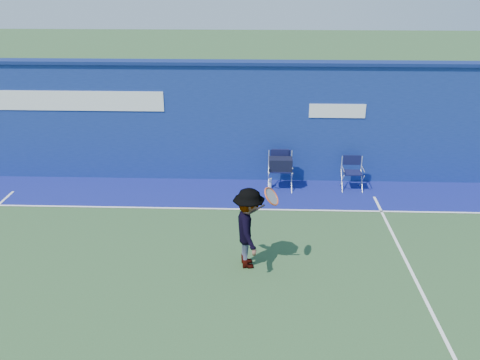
{
  "coord_description": "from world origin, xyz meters",
  "views": [
    {
      "loc": [
        1.61,
        -7.41,
        5.21
      ],
      "look_at": [
        1.25,
        2.6,
        1.0
      ],
      "focal_mm": 38.0,
      "sensor_mm": 36.0,
      "label": 1
    }
  ],
  "objects_px": {
    "tennis_player": "(249,228)",
    "water_bottle": "(270,183)",
    "directors_chair_left": "(280,174)",
    "directors_chair_right": "(352,179)"
  },
  "relations": [
    {
      "from": "directors_chair_left",
      "to": "directors_chair_right",
      "type": "bearing_deg",
      "value": 1.36
    },
    {
      "from": "directors_chair_left",
      "to": "directors_chair_right",
      "type": "distance_m",
      "value": 1.82
    },
    {
      "from": "directors_chair_left",
      "to": "directors_chair_right",
      "type": "height_order",
      "value": "directors_chair_left"
    },
    {
      "from": "directors_chair_left",
      "to": "water_bottle",
      "type": "relative_size",
      "value": 3.97
    },
    {
      "from": "tennis_player",
      "to": "water_bottle",
      "type": "bearing_deg",
      "value": 82.54
    },
    {
      "from": "directors_chair_right",
      "to": "tennis_player",
      "type": "xyz_separation_m",
      "value": [
        -2.54,
        -3.65,
        0.52
      ]
    },
    {
      "from": "directors_chair_left",
      "to": "water_bottle",
      "type": "xyz_separation_m",
      "value": [
        -0.24,
        0.09,
        -0.29
      ]
    },
    {
      "from": "water_bottle",
      "to": "directors_chair_left",
      "type": "bearing_deg",
      "value": -19.82
    },
    {
      "from": "directors_chair_right",
      "to": "tennis_player",
      "type": "relative_size",
      "value": 0.51
    },
    {
      "from": "directors_chair_right",
      "to": "water_bottle",
      "type": "xyz_separation_m",
      "value": [
        -2.05,
        0.04,
        -0.14
      ]
    }
  ]
}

